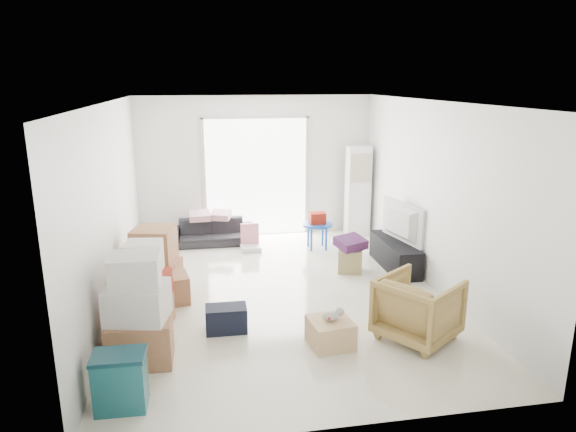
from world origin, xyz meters
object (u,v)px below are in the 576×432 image
(sofa, at_px, (211,228))
(wood_crate, at_px, (330,333))
(armchair, at_px, (418,305))
(kids_table, at_px, (317,223))
(ottoman, at_px, (350,260))
(ac_tower, at_px, (358,191))
(television, at_px, (396,237))
(tv_console, at_px, (395,254))
(storage_bins, at_px, (120,381))

(sofa, distance_m, wood_crate, 4.25)
(armchair, distance_m, kids_table, 3.51)
(sofa, distance_m, ottoman, 2.80)
(ac_tower, bearing_deg, television, -88.51)
(tv_console, relative_size, sofa, 0.87)
(tv_console, bearing_deg, ac_tower, 91.49)
(sofa, xyz_separation_m, kids_table, (1.88, -0.60, 0.18))
(storage_bins, bearing_deg, ac_tower, 52.47)
(tv_console, distance_m, sofa, 3.41)
(storage_bins, relative_size, kids_table, 0.83)
(television, bearing_deg, sofa, 46.83)
(storage_bins, bearing_deg, wood_crate, 19.73)
(ottoman, xyz_separation_m, wood_crate, (-0.91, -2.26, -0.03))
(ac_tower, xyz_separation_m, tv_console, (0.05, -1.92, -0.65))
(ottoman, bearing_deg, tv_console, 2.65)
(armchair, relative_size, ottoman, 2.25)
(tv_console, relative_size, kids_table, 2.02)
(ac_tower, xyz_separation_m, television, (0.05, -1.92, -0.35))
(ac_tower, xyz_separation_m, sofa, (-2.86, -0.15, -0.57))
(sofa, bearing_deg, ottoman, -40.06)
(television, height_order, armchair, armchair)
(kids_table, bearing_deg, wood_crate, -100.63)
(ac_tower, xyz_separation_m, armchair, (-0.58, -4.23, -0.45))
(television, distance_m, storage_bins, 4.98)
(ac_tower, height_order, ottoman, ac_tower)
(ac_tower, relative_size, ottoman, 4.68)
(sofa, distance_m, kids_table, 1.98)
(sofa, bearing_deg, storage_bins, -101.32)
(storage_bins, xyz_separation_m, kids_table, (2.87, 4.27, 0.20))
(ac_tower, relative_size, armchair, 2.08)
(storage_bins, bearing_deg, tv_console, 38.36)
(sofa, height_order, storage_bins, sofa)
(tv_console, distance_m, television, 0.30)
(ottoman, bearing_deg, television, 2.65)
(kids_table, bearing_deg, storage_bins, -123.93)
(wood_crate, bearing_deg, television, 53.73)
(sofa, distance_m, armchair, 4.68)
(ac_tower, xyz_separation_m, wood_crate, (-1.63, -4.22, -0.72))
(kids_table, bearing_deg, tv_console, -48.85)
(armchair, height_order, kids_table, armchair)
(tv_console, distance_m, kids_table, 1.59)
(ottoman, relative_size, kids_table, 0.56)
(television, relative_size, wood_crate, 2.32)
(wood_crate, bearing_deg, ottoman, 68.04)
(sofa, xyz_separation_m, ottoman, (2.14, -1.81, -0.12))
(armchair, xyz_separation_m, storage_bins, (-3.27, -0.78, -0.14))
(armchair, bearing_deg, tv_console, -50.74)
(sofa, relative_size, kids_table, 2.33)
(armchair, height_order, storage_bins, armchair)
(armchair, bearing_deg, sofa, -6.30)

